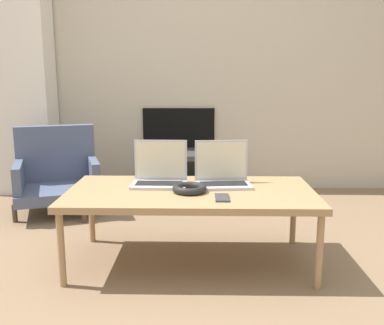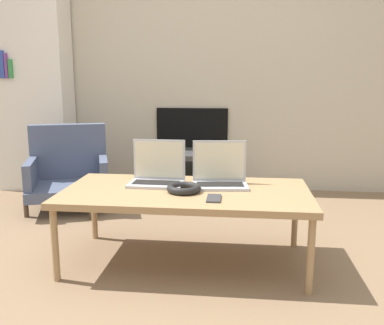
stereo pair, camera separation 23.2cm
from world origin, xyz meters
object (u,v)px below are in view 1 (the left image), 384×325
at_px(laptop_right, 223,174).
at_px(headphones, 189,188).
at_px(phone, 222,198).
at_px(laptop_left, 160,174).
at_px(tv, 178,173).
at_px(armchair, 57,172).

height_order(laptop_right, headphones, laptop_right).
height_order(laptop_right, phone, laptop_right).
bearing_deg(laptop_left, headphones, -41.76).
relative_size(phone, tv, 0.30).
distance_m(laptop_right, headphones, 0.25).
bearing_deg(laptop_left, armchair, 138.04).
height_order(laptop_left, laptop_right, same).
distance_m(laptop_right, phone, 0.29).
relative_size(laptop_right, armchair, 0.44).
xyz_separation_m(headphones, armchair, (-1.06, 1.00, -0.14)).
distance_m(laptop_right, armchair, 1.52).
bearing_deg(armchair, laptop_left, -62.39).
bearing_deg(headphones, armchair, 136.70).
bearing_deg(laptop_right, laptop_left, 173.98).
xyz_separation_m(laptop_left, headphones, (0.18, -0.16, -0.04)).
xyz_separation_m(laptop_right, phone, (-0.02, -0.29, -0.06)).
distance_m(phone, armchair, 1.68).
bearing_deg(laptop_right, tv, 98.27).
height_order(laptop_left, phone, laptop_left).
bearing_deg(tv, headphones, -84.38).
distance_m(headphones, phone, 0.21).
height_order(laptop_left, armchair, laptop_left).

